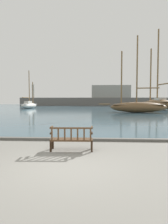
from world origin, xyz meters
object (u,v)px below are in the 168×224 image
(park_bench, at_px, (72,138))
(sailboat_centre_channel, at_px, (158,103))
(sailboat_far_port, at_px, (138,106))
(sailboat_outer_port, at_px, (29,105))

(park_bench, distance_m, sailboat_centre_channel, 37.07)
(sailboat_far_port, relative_size, sailboat_outer_port, 1.33)
(sailboat_far_port, bearing_deg, park_bench, -107.62)
(sailboat_outer_port, bearing_deg, sailboat_far_port, -33.70)
(park_bench, height_order, sailboat_outer_port, sailboat_outer_port)
(park_bench, bearing_deg, sailboat_far_port, 72.38)
(sailboat_outer_port, bearing_deg, sailboat_centre_channel, -5.14)
(sailboat_outer_port, relative_size, sailboat_centre_channel, 0.52)
(sailboat_far_port, distance_m, sailboat_outer_port, 25.65)
(sailboat_centre_channel, bearing_deg, park_bench, -111.75)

